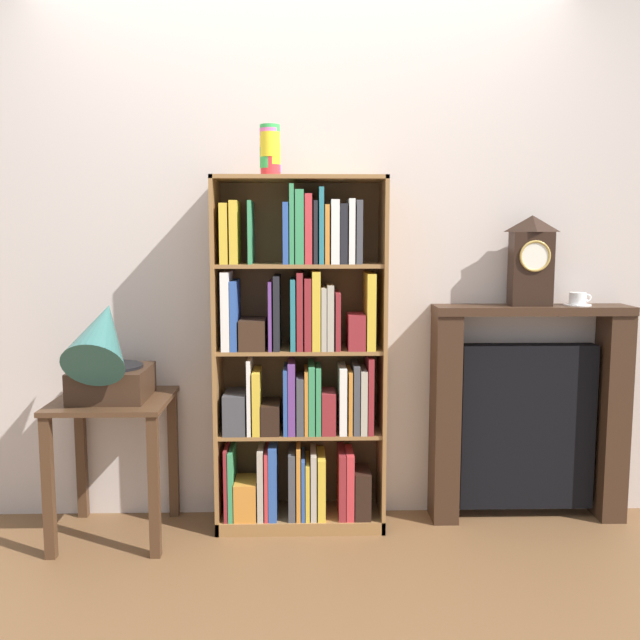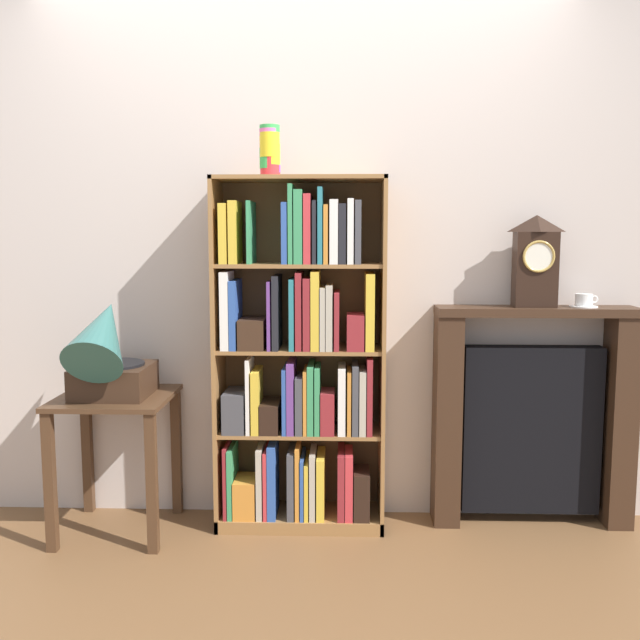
# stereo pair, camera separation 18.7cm
# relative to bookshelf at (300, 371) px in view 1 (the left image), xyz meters

# --- Properties ---
(ground_plane) EXTENTS (7.32, 6.40, 0.02)m
(ground_plane) POSITION_rel_bookshelf_xyz_m (-0.00, -0.13, -0.76)
(ground_plane) COLOR brown
(wall_back) EXTENTS (4.32, 0.08, 2.60)m
(wall_back) POSITION_rel_bookshelf_xyz_m (0.13, 0.20, 0.55)
(wall_back) COLOR beige
(wall_back) RESTS_ON ground
(bookshelf) EXTENTS (0.78, 0.29, 1.63)m
(bookshelf) POSITION_rel_bookshelf_xyz_m (0.00, 0.00, 0.00)
(bookshelf) COLOR olive
(bookshelf) RESTS_ON ground
(cup_stack) EXTENTS (0.09, 0.09, 0.22)m
(cup_stack) POSITION_rel_bookshelf_xyz_m (-0.13, -0.03, 1.00)
(cup_stack) COLOR red
(cup_stack) RESTS_ON bookshelf
(side_table_left) EXTENTS (0.51, 0.51, 0.64)m
(side_table_left) POSITION_rel_bookshelf_xyz_m (-0.84, -0.10, -0.26)
(side_table_left) COLOR #472D1C
(side_table_left) RESTS_ON ground
(gramophone) EXTENTS (0.33, 0.52, 0.52)m
(gramophone) POSITION_rel_bookshelf_xyz_m (-0.84, -0.18, 0.11)
(gramophone) COLOR #382316
(gramophone) RESTS_ON side_table_left
(fireplace_mantel) EXTENTS (0.93, 0.20, 1.04)m
(fireplace_mantel) POSITION_rel_bookshelf_xyz_m (1.10, 0.07, -0.23)
(fireplace_mantel) COLOR #382316
(fireplace_mantel) RESTS_ON ground
(mantel_clock) EXTENTS (0.19, 0.11, 0.42)m
(mantel_clock) POSITION_rel_bookshelf_xyz_m (1.08, 0.05, 0.51)
(mantel_clock) COLOR black
(mantel_clock) RESTS_ON fireplace_mantel
(teacup_with_saucer) EXTENTS (0.13, 0.13, 0.06)m
(teacup_with_saucer) POSITION_rel_bookshelf_xyz_m (1.31, 0.06, 0.32)
(teacup_with_saucer) COLOR white
(teacup_with_saucer) RESTS_ON fireplace_mantel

